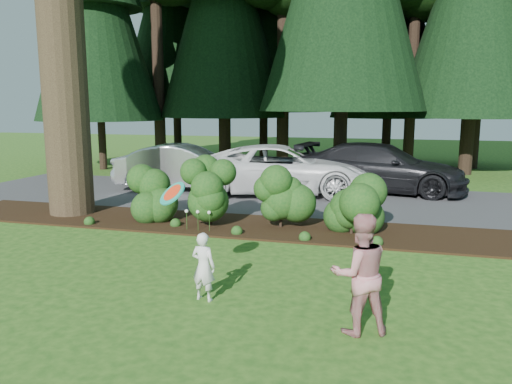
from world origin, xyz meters
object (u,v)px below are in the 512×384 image
Objects in this scene: car_silver_wagon at (185,167)px; frisbee at (172,193)px; car_white_suv at (281,169)px; car_dark_suv at (381,168)px; adult at (360,274)px; child at (203,267)px.

frisbee reaches higher than car_silver_wagon.
car_white_suv is (3.61, 0.08, 0.03)m from car_silver_wagon.
car_silver_wagon is 7.12m from car_dark_suv.
adult is at bearing -173.07° from car_white_suv.
car_dark_suv reaches higher than car_white_suv.
adult is (6.99, -10.26, -0.02)m from car_silver_wagon.
child is (4.51, -9.74, -0.30)m from car_silver_wagon.
car_silver_wagon is 3.01× the size of adult.
frisbee is (0.39, -9.81, 0.84)m from car_white_suv.
child is (-2.45, -11.25, -0.34)m from car_dark_suv.
car_dark_suv is 11.52m from child.
car_white_suv is 1.04× the size of car_dark_suv.
car_silver_wagon is 9.08× the size of frisbee.
car_silver_wagon is 4.51× the size of child.
car_dark_suv is 11.66m from frisbee.
car_white_suv is 9.85m from frisbee.
adult is (3.38, -10.34, -0.05)m from car_white_suv.
frisbee reaches higher than car_white_suv.
adult is at bearing -171.36° from car_dark_suv.
frisbee is at bearing -164.65° from car_silver_wagon.
child is at bearing -34.35° from adult.
frisbee is (4.00, -9.73, 0.86)m from car_silver_wagon.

